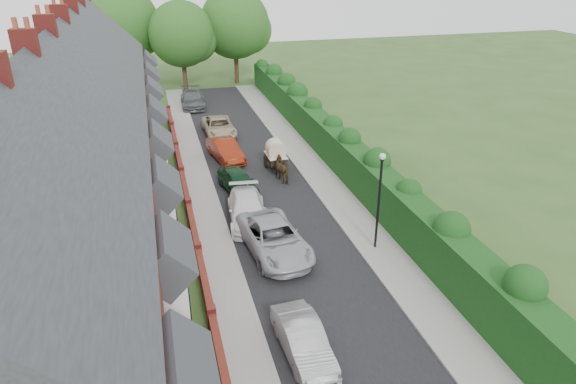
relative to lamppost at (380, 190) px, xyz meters
name	(u,v)px	position (x,y,z in m)	size (l,w,h in m)	color
ground	(339,307)	(-3.40, -4.00, -3.30)	(140.00, 140.00, 0.00)	#2D4C1E
road	(269,199)	(-3.90, 7.00, -3.29)	(6.00, 58.00, 0.02)	black
pavement_hedge_side	(332,191)	(0.20, 7.00, -3.24)	(2.20, 58.00, 0.12)	gray
pavement_house_side	(205,206)	(-7.75, 7.00, -3.24)	(1.70, 58.00, 0.12)	gray
kerb_hedge_side	(316,193)	(-0.85, 7.00, -3.23)	(0.18, 58.00, 0.13)	gray
kerb_house_side	(219,204)	(-6.95, 7.00, -3.23)	(0.18, 58.00, 0.13)	gray
hedge	(360,165)	(2.00, 7.00, -1.70)	(2.10, 58.00, 2.85)	#123711
terrace_row	(73,152)	(-14.27, 5.98, 1.18)	(9.05, 40.50, 11.50)	maroon
garden_wall_row	(189,209)	(-8.75, 6.00, -2.84)	(0.35, 40.35, 1.10)	maroon
lamppost	(380,190)	(0.00, 0.00, 0.00)	(0.32, 0.32, 5.16)	black
tree_far_left	(185,36)	(-6.05, 36.08, 2.41)	(7.14, 6.80, 9.29)	#332316
tree_far_right	(238,25)	(-0.01, 38.08, 3.02)	(7.98, 7.60, 10.31)	#332316
tree_far_back	(125,25)	(-11.99, 39.08, 3.32)	(8.40, 8.00, 10.82)	#332316
car_silver_a	(303,340)	(-5.67, -6.28, -2.63)	(1.42, 4.07, 1.34)	#9C9CA0
car_silver_b	(274,238)	(-5.00, 1.00, -2.50)	(2.64, 5.71, 1.59)	#ADAEB5
car_white	(247,210)	(-5.68, 4.54, -2.57)	(2.03, 4.99, 1.45)	white
car_green	(238,181)	(-5.49, 8.60, -2.59)	(1.66, 4.13, 1.41)	#0F331B
car_red	(225,150)	(-5.41, 14.20, -2.55)	(1.57, 4.51, 1.48)	maroon
car_beige	(219,127)	(-5.07, 19.80, -2.58)	(2.37, 5.14, 1.43)	tan
car_grey	(193,99)	(-6.31, 29.00, -2.53)	(2.15, 5.29, 1.53)	#54575B
horse	(283,169)	(-2.32, 9.53, -2.51)	(0.85, 1.86, 1.57)	#422D18
horse_cart	(276,153)	(-2.32, 11.53, -2.09)	(1.32, 2.92, 2.11)	black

